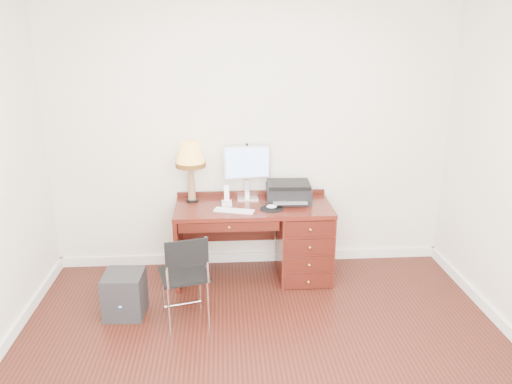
{
  "coord_description": "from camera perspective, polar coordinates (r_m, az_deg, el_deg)",
  "views": [
    {
      "loc": [
        -0.28,
        -3.11,
        2.35
      ],
      "look_at": [
        0.01,
        1.2,
        0.95
      ],
      "focal_mm": 35.0,
      "sensor_mm": 36.0,
      "label": 1
    }
  ],
  "objects": [
    {
      "name": "monitor",
      "position": [
        4.93,
        -0.99,
        3.07
      ],
      "size": [
        0.47,
        0.17,
        0.53
      ],
      "rotation": [
        0.0,
        0.0,
        0.13
      ],
      "color": "silver",
      "rests_on": "desk"
    },
    {
      "name": "desk",
      "position": [
        4.95,
        3.44,
        -5.13
      ],
      "size": [
        1.5,
        0.67,
        0.75
      ],
      "color": "#521811",
      "rests_on": "ground"
    },
    {
      "name": "phone",
      "position": [
        4.79,
        -3.37,
        -0.88
      ],
      "size": [
        0.1,
        0.1,
        0.2
      ],
      "rotation": [
        0.0,
        0.0,
        0.03
      ],
      "color": "white",
      "rests_on": "desk"
    },
    {
      "name": "room_shell",
      "position": [
        4.4,
        0.36,
        -13.56
      ],
      "size": [
        4.0,
        4.0,
        4.0
      ],
      "color": "silver",
      "rests_on": "ground"
    },
    {
      "name": "printer",
      "position": [
        4.9,
        3.72,
        0.01
      ],
      "size": [
        0.44,
        0.35,
        0.19
      ],
      "rotation": [
        0.0,
        0.0,
        -0.04
      ],
      "color": "black",
      "rests_on": "desk"
    },
    {
      "name": "equipment_box",
      "position": [
        4.52,
        -14.78,
        -11.21
      ],
      "size": [
        0.35,
        0.35,
        0.39
      ],
      "primitive_type": "cube",
      "rotation": [
        0.0,
        0.0,
        -0.05
      ],
      "color": "black",
      "rests_on": "ground"
    },
    {
      "name": "chair",
      "position": [
        4.15,
        -8.31,
        -8.93
      ],
      "size": [
        0.46,
        0.46,
        0.81
      ],
      "rotation": [
        0.0,
        0.0,
        0.25
      ],
      "color": "black",
      "rests_on": "ground"
    },
    {
      "name": "keyboard",
      "position": [
        4.64,
        -2.52,
        -2.14
      ],
      "size": [
        0.39,
        0.21,
        0.01
      ],
      "primitive_type": "cube",
      "rotation": [
        0.0,
        0.0,
        -0.29
      ],
      "color": "white",
      "rests_on": "desk"
    },
    {
      "name": "mouse_pad",
      "position": [
        4.7,
        1.8,
        -1.81
      ],
      "size": [
        0.22,
        0.22,
        0.04
      ],
      "color": "black",
      "rests_on": "desk"
    },
    {
      "name": "leg_lamp",
      "position": [
        4.83,
        -7.51,
        3.85
      ],
      "size": [
        0.29,
        0.29,
        0.6
      ],
      "color": "black",
      "rests_on": "desk"
    },
    {
      "name": "pen_cup",
      "position": [
        4.96,
        4.5,
        -0.29
      ],
      "size": [
        0.08,
        0.08,
        0.11
      ],
      "primitive_type": "cylinder",
      "color": "black",
      "rests_on": "desk"
    },
    {
      "name": "ground",
      "position": [
        3.91,
        1.07,
        -19.01
      ],
      "size": [
        4.0,
        4.0,
        0.0
      ],
      "primitive_type": "plane",
      "color": "black",
      "rests_on": "ground"
    }
  ]
}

